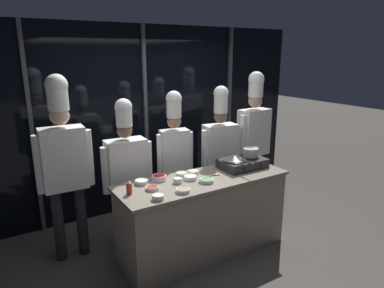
{
  "coord_description": "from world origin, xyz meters",
  "views": [
    {
      "loc": [
        -2.04,
        -3.03,
        2.32
      ],
      "look_at": [
        0.0,
        0.25,
        1.28
      ],
      "focal_mm": 32.0,
      "sensor_mm": 36.0,
      "label": 1
    }
  ],
  "objects_px": {
    "prep_bowl_onion": "(190,177)",
    "chef_line": "(175,150)",
    "prep_bowl_rice": "(141,182)",
    "chef_head": "(64,157)",
    "prep_bowl_garlic": "(178,180)",
    "chef_pastry": "(220,147)",
    "portable_stove": "(242,163)",
    "prep_bowl_ginger": "(194,172)",
    "stock_pot": "(251,152)",
    "serving_spoon_slotted": "(214,175)",
    "prep_bowl_chili_flakes": "(152,188)",
    "chef_apprentice": "(254,132)",
    "prep_bowl_bell_pepper": "(159,177)",
    "squeeze_bottle_chili": "(129,187)",
    "prep_bowl_bean_sprouts": "(158,197)",
    "prep_bowl_chicken": "(181,174)",
    "prep_bowl_mushrooms": "(183,190)",
    "frying_pan": "(235,158)",
    "chef_sous": "(127,166)",
    "prep_bowl_scallions": "(206,180)"
  },
  "relations": [
    {
      "from": "prep_bowl_onion",
      "to": "chef_line",
      "type": "height_order",
      "value": "chef_line"
    },
    {
      "from": "chef_apprentice",
      "to": "stock_pot",
      "type": "bearing_deg",
      "value": 40.29
    },
    {
      "from": "prep_bowl_onion",
      "to": "prep_bowl_mushrooms",
      "type": "distance_m",
      "value": 0.37
    },
    {
      "from": "prep_bowl_ginger",
      "to": "serving_spoon_slotted",
      "type": "relative_size",
      "value": 0.6
    },
    {
      "from": "prep_bowl_onion",
      "to": "chef_head",
      "type": "bearing_deg",
      "value": 151.57
    },
    {
      "from": "prep_bowl_rice",
      "to": "chef_head",
      "type": "distance_m",
      "value": 0.88
    },
    {
      "from": "prep_bowl_garlic",
      "to": "chef_pastry",
      "type": "relative_size",
      "value": 0.05
    },
    {
      "from": "stock_pot",
      "to": "prep_bowl_ginger",
      "type": "relative_size",
      "value": 1.69
    },
    {
      "from": "prep_bowl_onion",
      "to": "prep_bowl_bell_pepper",
      "type": "xyz_separation_m",
      "value": [
        -0.31,
        0.17,
        0.01
      ]
    },
    {
      "from": "serving_spoon_slotted",
      "to": "prep_bowl_chili_flakes",
      "type": "bearing_deg",
      "value": -179.95
    },
    {
      "from": "portable_stove",
      "to": "prep_bowl_ginger",
      "type": "height_order",
      "value": "portable_stove"
    },
    {
      "from": "prep_bowl_bean_sprouts",
      "to": "prep_bowl_ginger",
      "type": "bearing_deg",
      "value": 32.83
    },
    {
      "from": "prep_bowl_onion",
      "to": "stock_pot",
      "type": "bearing_deg",
      "value": 0.48
    },
    {
      "from": "prep_bowl_rice",
      "to": "chef_head",
      "type": "relative_size",
      "value": 0.07
    },
    {
      "from": "prep_bowl_onion",
      "to": "chef_head",
      "type": "distance_m",
      "value": 1.4
    },
    {
      "from": "prep_bowl_garlic",
      "to": "serving_spoon_slotted",
      "type": "bearing_deg",
      "value": -3.19
    },
    {
      "from": "prep_bowl_garlic",
      "to": "chef_apprentice",
      "type": "bearing_deg",
      "value": 20.29
    },
    {
      "from": "chef_sous",
      "to": "chef_apprentice",
      "type": "bearing_deg",
      "value": -177.7
    },
    {
      "from": "stock_pot",
      "to": "prep_bowl_garlic",
      "type": "xyz_separation_m",
      "value": [
        -1.07,
        -0.03,
        -0.15
      ]
    },
    {
      "from": "frying_pan",
      "to": "prep_bowl_garlic",
      "type": "relative_size",
      "value": 5.08
    },
    {
      "from": "portable_stove",
      "to": "chef_head",
      "type": "bearing_deg",
      "value": 161.84
    },
    {
      "from": "serving_spoon_slotted",
      "to": "chef_head",
      "type": "relative_size",
      "value": 0.1
    },
    {
      "from": "prep_bowl_onion",
      "to": "prep_bowl_mushrooms",
      "type": "height_order",
      "value": "prep_bowl_onion"
    },
    {
      "from": "prep_bowl_bean_sprouts",
      "to": "prep_bowl_chicken",
      "type": "height_order",
      "value": "prep_bowl_bean_sprouts"
    },
    {
      "from": "prep_bowl_bean_sprouts",
      "to": "prep_bowl_garlic",
      "type": "xyz_separation_m",
      "value": [
        0.38,
        0.28,
        0.0
      ]
    },
    {
      "from": "chef_head",
      "to": "chef_apprentice",
      "type": "distance_m",
      "value": 2.67
    },
    {
      "from": "prep_bowl_rice",
      "to": "serving_spoon_slotted",
      "type": "xyz_separation_m",
      "value": [
        0.82,
        -0.21,
        -0.02
      ]
    },
    {
      "from": "prep_bowl_ginger",
      "to": "chef_head",
      "type": "distance_m",
      "value": 1.46
    },
    {
      "from": "prep_bowl_garlic",
      "to": "chef_pastry",
      "type": "distance_m",
      "value": 1.18
    },
    {
      "from": "prep_bowl_mushrooms",
      "to": "prep_bowl_rice",
      "type": "bearing_deg",
      "value": 121.51
    },
    {
      "from": "prep_bowl_chili_flakes",
      "to": "chef_line",
      "type": "bearing_deg",
      "value": 46.87
    },
    {
      "from": "squeeze_bottle_chili",
      "to": "chef_apprentice",
      "type": "relative_size",
      "value": 0.07
    },
    {
      "from": "prep_bowl_mushrooms",
      "to": "squeeze_bottle_chili",
      "type": "bearing_deg",
      "value": 152.85
    },
    {
      "from": "stock_pot",
      "to": "prep_bowl_bell_pepper",
      "type": "height_order",
      "value": "stock_pot"
    },
    {
      "from": "chef_head",
      "to": "prep_bowl_scallions",
      "type": "bearing_deg",
      "value": 150.18
    },
    {
      "from": "chef_apprentice",
      "to": "prep_bowl_garlic",
      "type": "bearing_deg",
      "value": 14.77
    },
    {
      "from": "prep_bowl_bell_pepper",
      "to": "prep_bowl_bean_sprouts",
      "type": "bearing_deg",
      "value": -117.74
    },
    {
      "from": "portable_stove",
      "to": "frying_pan",
      "type": "height_order",
      "value": "frying_pan"
    },
    {
      "from": "frying_pan",
      "to": "chef_pastry",
      "type": "xyz_separation_m",
      "value": [
        0.2,
        0.57,
        -0.02
      ]
    },
    {
      "from": "prep_bowl_chili_flakes",
      "to": "prep_bowl_ginger",
      "type": "bearing_deg",
      "value": 17.01
    },
    {
      "from": "chef_sous",
      "to": "portable_stove",
      "type": "bearing_deg",
      "value": 158.43
    },
    {
      "from": "frying_pan",
      "to": "chef_head",
      "type": "relative_size",
      "value": 0.24
    },
    {
      "from": "prep_bowl_chili_flakes",
      "to": "chef_sous",
      "type": "bearing_deg",
      "value": 93.64
    },
    {
      "from": "squeeze_bottle_chili",
      "to": "prep_bowl_onion",
      "type": "height_order",
      "value": "squeeze_bottle_chili"
    },
    {
      "from": "prep_bowl_bell_pepper",
      "to": "prep_bowl_ginger",
      "type": "bearing_deg",
      "value": -2.72
    },
    {
      "from": "prep_bowl_ginger",
      "to": "stock_pot",
      "type": "bearing_deg",
      "value": -10.35
    },
    {
      "from": "prep_bowl_garlic",
      "to": "prep_bowl_ginger",
      "type": "height_order",
      "value": "prep_bowl_garlic"
    },
    {
      "from": "prep_bowl_mushrooms",
      "to": "chef_apprentice",
      "type": "xyz_separation_m",
      "value": [
        1.71,
        0.86,
        0.23
      ]
    },
    {
      "from": "prep_bowl_bean_sprouts",
      "to": "chef_pastry",
      "type": "height_order",
      "value": "chef_pastry"
    },
    {
      "from": "prep_bowl_garlic",
      "to": "chef_head",
      "type": "height_order",
      "value": "chef_head"
    }
  ]
}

